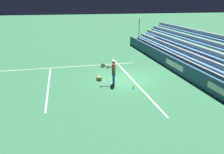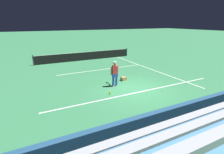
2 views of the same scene
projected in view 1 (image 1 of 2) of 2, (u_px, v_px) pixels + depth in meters
ground_plane at (125, 79)px, 16.26m from camera, size 160.00×160.00×0.00m
court_baseline_white at (131, 78)px, 16.37m from camera, size 12.00×0.10×0.01m
court_sideline_white at (68, 67)px, 19.18m from camera, size 0.10×12.00×0.01m
court_service_line_white at (49, 85)px, 15.09m from camera, size 8.22×0.10×0.01m
back_wall_sponsor_board at (180, 68)px, 17.03m from camera, size 25.05×0.25×1.10m
bleacher_stand at (206, 63)px, 17.44m from camera, size 23.79×3.20×3.40m
tennis_player at (113, 72)px, 14.83m from camera, size 0.68×0.97×1.71m
ball_box_cardboard at (99, 78)px, 15.98m from camera, size 0.43×0.34×0.26m
tennis_ball_far_right at (131, 75)px, 17.07m from camera, size 0.07×0.07×0.07m
tennis_ball_midcourt at (136, 77)px, 16.61m from camera, size 0.07×0.07×0.07m
tennis_ball_toward_net at (133, 72)px, 17.70m from camera, size 0.07×0.07×0.07m
tennis_ball_far_left at (85, 71)px, 17.87m from camera, size 0.07×0.07×0.07m
tennis_ball_near_player at (93, 77)px, 16.50m from camera, size 0.07×0.07×0.07m
water_bottle at (133, 87)px, 14.47m from camera, size 0.07×0.07×0.22m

